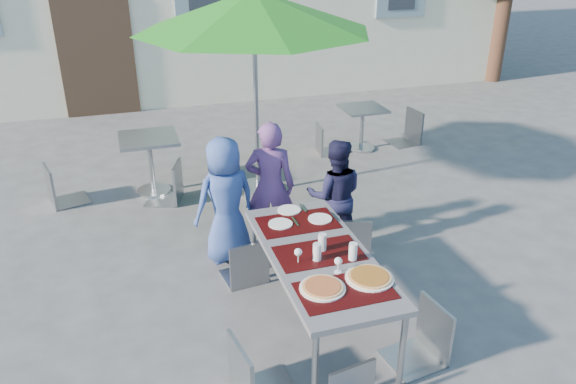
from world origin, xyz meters
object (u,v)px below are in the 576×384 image
object	(u,v)px
dining_table	(319,259)
child_2	(335,196)
child_1	(270,187)
bg_chair_l_0	(54,161)
bg_chair_r_1	(410,107)
bg_chair_r_0	(168,159)
chair_2	(350,210)
chair_0	(245,236)
bg_chair_l_1	(326,122)
cafe_table_0	(150,154)
cafe_table_1	(362,122)
chair_1	(274,213)
chair_4	(429,302)
patio_umbrella	(254,12)
pizza_near_left	(322,287)
chair_5	(361,370)
chair_3	(253,335)
child_0	(226,200)
pizza_near_right	(369,277)

from	to	relation	value
dining_table	child_2	distance (m)	1.38
child_1	bg_chair_l_0	distance (m)	2.88
bg_chair_r_1	bg_chair_r_0	bearing A→B (deg)	-165.50
chair_2	bg_chair_r_0	bearing A→B (deg)	127.74
chair_0	bg_chair_l_1	bearing A→B (deg)	56.85
cafe_table_0	cafe_table_1	xyz separation A→B (m)	(3.26, 0.64, -0.10)
chair_1	chair_4	size ratio (longest dim) A/B	1.02
chair_2	patio_umbrella	world-z (taller)	patio_umbrella
dining_table	bg_chair_l_0	xyz separation A→B (m)	(-2.25, 3.26, -0.13)
pizza_near_left	chair_2	world-z (taller)	chair_2
chair_1	chair_5	world-z (taller)	chair_1
child_2	chair_2	world-z (taller)	child_2
chair_3	child_0	bearing A→B (deg)	83.59
pizza_near_left	bg_chair_l_0	world-z (taller)	bg_chair_l_0
pizza_near_right	chair_3	xyz separation A→B (m)	(-0.96, -0.16, -0.19)
child_0	pizza_near_right	bearing A→B (deg)	98.21
pizza_near_right	chair_2	distance (m)	1.43
child_1	bg_chair_r_1	distance (m)	3.91
pizza_near_left	cafe_table_1	distance (m)	4.96
child_0	patio_umbrella	size ratio (longest dim) A/B	0.47
child_1	bg_chair_r_0	distance (m)	1.73
cafe_table_0	cafe_table_1	size ratio (longest dim) A/B	1.14
dining_table	chair_2	xyz separation A→B (m)	(0.66, 0.89, -0.09)
dining_table	cafe_table_0	size ratio (longest dim) A/B	2.39
cafe_table_0	child_0	bearing A→B (deg)	-72.25
bg_chair_r_0	bg_chair_r_1	bearing A→B (deg)	14.50
chair_3	cafe_table_1	bearing A→B (deg)	57.40
dining_table	bg_chair_r_1	world-z (taller)	bg_chair_r_1
child_1	chair_5	distance (m)	2.55
child_2	chair_5	world-z (taller)	child_2
pizza_near_left	chair_5	xyz separation A→B (m)	(0.06, -0.59, -0.29)
pizza_near_right	bg_chair_r_0	world-z (taller)	bg_chair_r_0
chair_2	cafe_table_1	xyz separation A→B (m)	(1.50, 2.99, -0.17)
cafe_table_1	bg_chair_l_1	distance (m)	0.60
child_2	chair_2	distance (m)	0.33
pizza_near_left	chair_0	xyz separation A→B (m)	(-0.27, 1.34, -0.25)
chair_4	chair_3	bearing A→B (deg)	-179.32
child_2	chair_5	size ratio (longest dim) A/B	1.49
bg_chair_l_0	cafe_table_1	world-z (taller)	bg_chair_l_0
chair_0	bg_chair_r_1	bearing A→B (deg)	41.88
chair_1	cafe_table_0	bearing A→B (deg)	116.71
child_0	patio_umbrella	world-z (taller)	patio_umbrella
dining_table	chair_3	bearing A→B (deg)	-139.07
dining_table	chair_3	size ratio (longest dim) A/B	1.88
cafe_table_0	child_1	bearing A→B (deg)	-58.39
child_1	cafe_table_1	size ratio (longest dim) A/B	2.10
pizza_near_right	chair_2	bearing A→B (deg)	72.58
chair_1	bg_chair_r_0	xyz separation A→B (m)	(-0.86, 1.77, 0.02)
dining_table	child_1	distance (m)	1.46
bg_chair_l_1	chair_5	bearing A→B (deg)	-108.43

